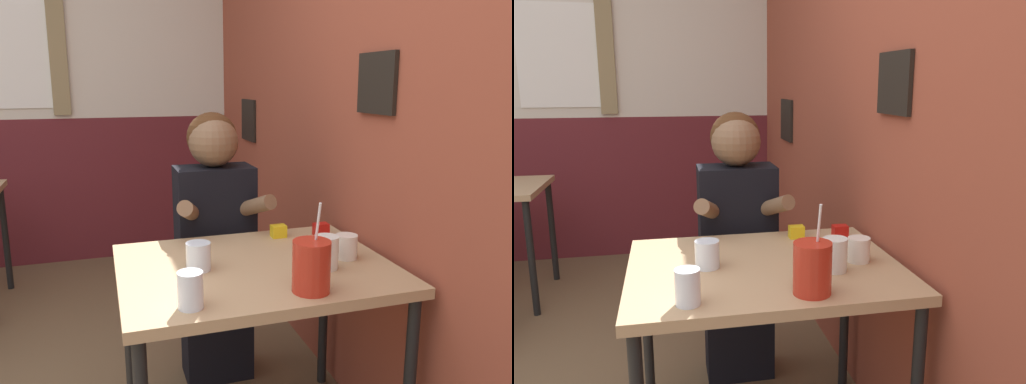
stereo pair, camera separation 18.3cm
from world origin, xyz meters
TOP-DOWN VIEW (x-y plane):
  - brick_wall_right at (1.47, 1.39)m, footprint 0.08×4.78m
  - back_wall at (-0.01, 2.81)m, footprint 5.88×0.09m
  - main_table at (0.95, 0.39)m, footprint 0.93×0.73m
  - person_seated at (0.93, 0.93)m, footprint 0.42×0.41m
  - cocktail_pitcher at (1.04, 0.12)m, footprint 0.12×0.12m
  - glass_near_pitcher at (0.67, 0.12)m, footprint 0.07×0.07m
  - glass_center at (1.17, 0.28)m, footprint 0.08×0.08m
  - glass_far_side at (1.28, 0.35)m, footprint 0.08×0.08m
  - glass_by_brick at (0.75, 0.40)m, footprint 0.08×0.08m
  - condiment_ketchup at (1.31, 0.63)m, footprint 0.06×0.04m
  - condiment_mustard at (1.13, 0.66)m, footprint 0.06×0.04m

SIDE VIEW (x-z plane):
  - person_seated at x=0.93m, z-range 0.05..1.28m
  - main_table at x=0.95m, z-range 0.30..1.04m
  - condiment_ketchup at x=1.31m, z-range 0.74..0.79m
  - condiment_mustard at x=1.13m, z-range 0.74..0.79m
  - glass_far_side at x=1.28m, z-range 0.74..0.83m
  - glass_by_brick at x=0.75m, z-range 0.74..0.84m
  - glass_near_pitcher at x=0.67m, z-range 0.74..0.85m
  - glass_center at x=1.17m, z-range 0.74..0.85m
  - cocktail_pitcher at x=1.04m, z-range 0.68..0.96m
  - brick_wall_right at x=1.47m, z-range 0.00..2.70m
  - back_wall at x=-0.01m, z-range 0.01..2.71m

